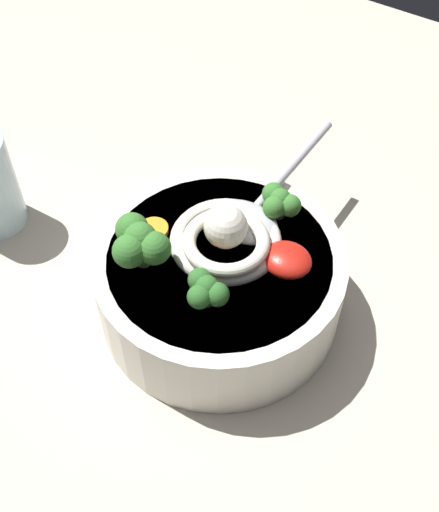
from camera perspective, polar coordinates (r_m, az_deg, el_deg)
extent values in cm
cube|color=#BCB29E|center=(59.20, -1.17, -3.58)|extent=(108.59, 108.59, 3.03)
cylinder|color=silver|center=(53.85, 0.00, -2.37)|extent=(20.55, 20.55, 6.93)
cylinder|color=#B27A33|center=(53.64, 0.00, -2.19)|extent=(18.09, 18.09, 6.37)
torus|color=silver|center=(51.17, 0.28, 1.10)|extent=(9.01, 9.01, 1.24)
torus|color=silver|center=(50.00, 0.59, 1.28)|extent=(9.65, 9.65, 1.12)
sphere|color=silver|center=(49.97, 0.29, 2.31)|extent=(3.50, 3.50, 3.50)
ellipsoid|color=#B7B7BC|center=(52.58, 2.16, 3.07)|extent=(6.07, 4.49, 1.60)
cylinder|color=#B7B7BC|center=(57.33, 6.18, 7.63)|extent=(1.03, 15.01, 0.80)
ellipsoid|color=red|center=(50.01, 6.00, -0.35)|extent=(3.98, 3.58, 1.79)
cylinder|color=#7A9E60|center=(47.94, -1.12, -3.82)|extent=(0.94, 0.94, 1.00)
sphere|color=#2D6628|center=(46.80, -1.14, -2.79)|extent=(1.84, 1.84, 1.84)
sphere|color=#2D6628|center=(46.61, -0.21, -3.43)|extent=(1.84, 1.84, 1.84)
sphere|color=#2D6628|center=(47.33, -1.74, -2.13)|extent=(1.84, 1.84, 1.84)
sphere|color=#2D6628|center=(46.46, -1.79, -3.64)|extent=(1.84, 1.84, 1.84)
cylinder|color=#7A9E60|center=(53.94, 5.28, 3.93)|extent=(0.96, 0.96, 1.03)
sphere|color=#38752D|center=(52.91, 5.39, 5.02)|extent=(1.88, 1.88, 1.88)
sphere|color=#38752D|center=(52.74, 6.26, 4.48)|extent=(1.88, 1.88, 1.88)
sphere|color=#38752D|center=(53.47, 4.79, 5.54)|extent=(1.88, 1.88, 1.88)
sphere|color=#38752D|center=(52.42, 4.85, 4.32)|extent=(1.88, 1.88, 1.88)
cylinder|color=#7A9E60|center=(50.58, -6.83, 0.01)|extent=(1.34, 1.34, 1.44)
sphere|color=#38752D|center=(49.05, -7.04, 1.54)|extent=(2.63, 2.63, 2.63)
sphere|color=#38752D|center=(48.62, -5.81, 0.70)|extent=(2.63, 2.63, 2.63)
sphere|color=#38752D|center=(49.94, -7.75, 2.37)|extent=(2.63, 2.63, 2.63)
sphere|color=#38752D|center=(48.59, -7.99, 0.43)|extent=(2.63, 2.63, 2.63)
cylinder|color=orange|center=(52.96, -5.85, 2.35)|extent=(2.42, 2.42, 0.51)
cylinder|color=orange|center=(49.38, -1.04, -1.81)|extent=(2.53, 2.53, 0.76)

